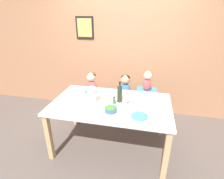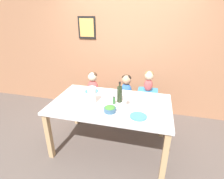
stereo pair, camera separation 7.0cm
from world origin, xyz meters
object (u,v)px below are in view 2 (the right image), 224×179
(person_baby_right, at_px, (149,79))
(salad_bowl_large, at_px, (110,109))
(dinner_plate_front_left, at_px, (72,105))
(dinner_plate_back_left, at_px, (92,91))
(paper_towel_roll, at_px, (92,95))
(wine_glass_near, at_px, (126,98))
(chair_far_center, at_px, (126,103))
(person_child_center, at_px, (126,86))
(chair_right_highchair, at_px, (147,98))
(chair_far_left, at_px, (94,99))
(person_child_left, at_px, (93,83))
(dinner_plate_front_right, at_px, (138,116))
(wine_bottle, at_px, (120,94))
(dinner_plate_back_right, at_px, (146,98))

(person_baby_right, xyz_separation_m, salad_bowl_large, (-0.44, -0.99, -0.11))
(dinner_plate_front_left, bearing_deg, dinner_plate_back_left, 78.20)
(paper_towel_roll, height_order, wine_glass_near, paper_towel_roll)
(chair_far_center, bearing_deg, person_child_center, 90.00)
(chair_right_highchair, height_order, person_baby_right, person_baby_right)
(paper_towel_roll, bearing_deg, chair_far_left, 109.65)
(person_child_left, distance_m, salad_bowl_large, 1.16)
(dinner_plate_front_right, bearing_deg, salad_bowl_large, 174.69)
(wine_bottle, xyz_separation_m, dinner_plate_front_right, (0.31, -0.34, -0.12))
(chair_far_left, distance_m, person_child_center, 0.74)
(chair_right_highchair, bearing_deg, dinner_plate_front_left, -136.36)
(person_child_left, bearing_deg, wine_bottle, -46.04)
(chair_far_left, xyz_separation_m, wine_bottle, (0.67, -0.69, 0.51))
(person_child_center, height_order, salad_bowl_large, person_child_center)
(paper_towel_roll, bearing_deg, dinner_plate_back_left, 111.72)
(person_baby_right, height_order, dinner_plate_back_right, person_baby_right)
(salad_bowl_large, bearing_deg, wine_bottle, 78.03)
(chair_far_left, height_order, person_child_center, person_child_center)
(paper_towel_roll, xyz_separation_m, wine_glass_near, (0.48, 0.02, 0.01))
(dinner_plate_back_left, distance_m, dinner_plate_back_right, 0.89)
(person_child_left, bearing_deg, person_baby_right, 0.03)
(dinner_plate_back_right, bearing_deg, chair_far_center, 129.50)
(chair_right_highchair, bearing_deg, dinner_plate_back_right, -90.95)
(salad_bowl_large, distance_m, dinner_plate_front_left, 0.57)
(chair_far_center, relative_size, person_baby_right, 1.26)
(person_child_center, bearing_deg, dinner_plate_back_right, -50.61)
(wine_bottle, relative_size, paper_towel_roll, 1.28)
(chair_far_center, xyz_separation_m, person_child_left, (-0.65, 0.00, 0.35))
(chair_right_highchair, relative_size, person_child_left, 1.42)
(chair_far_center, relative_size, dinner_plate_back_right, 2.13)
(chair_far_left, height_order, dinner_plate_back_right, dinner_plate_back_right)
(person_child_center, relative_size, dinner_plate_front_right, 2.21)
(paper_towel_roll, bearing_deg, dinner_plate_front_left, -151.25)
(person_baby_right, bearing_deg, dinner_plate_back_left, -153.48)
(chair_right_highchair, bearing_deg, chair_far_left, 180.00)
(wine_glass_near, bearing_deg, chair_right_highchair, 71.60)
(dinner_plate_front_left, xyz_separation_m, dinner_plate_back_left, (0.11, 0.51, 0.00))
(chair_far_left, distance_m, wine_bottle, 1.08)
(person_baby_right, bearing_deg, chair_right_highchair, -90.00)
(person_child_center, relative_size, wine_bottle, 1.55)
(wine_bottle, bearing_deg, chair_far_left, 134.04)
(chair_right_highchair, xyz_separation_m, dinner_plate_back_left, (-0.90, -0.44, 0.24))
(chair_far_center, height_order, paper_towel_roll, paper_towel_roll)
(person_child_center, distance_m, dinner_plate_front_right, 1.08)
(person_child_center, bearing_deg, salad_bowl_large, -92.58)
(person_child_left, distance_m, person_child_center, 0.65)
(person_child_left, relative_size, dinner_plate_front_left, 2.21)
(chair_far_left, bearing_deg, person_child_left, 90.00)
(person_baby_right, relative_size, wine_bottle, 1.18)
(wine_glass_near, height_order, salad_bowl_large, wine_glass_near)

